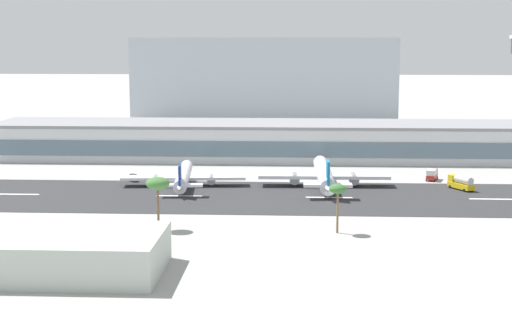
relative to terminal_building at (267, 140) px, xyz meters
name	(u,v)px	position (x,y,z in m)	size (l,w,h in m)	color
ground_plane	(330,201)	(18.75, -72.67, -6.12)	(1400.00, 1400.00, 0.00)	#9E9E99
runway_strip	(329,198)	(18.75, -68.03, -6.08)	(800.00, 43.26, 0.08)	#2D2D30
runway_centreline_dash_2	(17,194)	(-63.19, -68.03, -6.04)	(12.00, 1.20, 0.01)	white
runway_centreline_dash_3	(179,196)	(-20.18, -68.03, -6.04)	(12.00, 1.20, 0.01)	white
runway_centreline_dash_4	(329,197)	(18.64, -68.03, -6.04)	(12.00, 1.20, 0.01)	white
runway_centreline_dash_5	(493,199)	(60.29, -68.03, -6.04)	(12.00, 1.20, 0.01)	white
terminal_building	(267,140)	(0.00, 0.00, 0.00)	(184.79, 30.30, 12.23)	silver
distant_hotel_block	(264,80)	(-5.93, 119.90, 14.27)	(126.61, 28.86, 40.78)	#A8B2BC
airliner_navy_tail_gate_0	(183,177)	(-21.00, -54.55, -3.45)	(34.69, 40.21, 8.40)	white
airliner_blue_tail_gate_1	(324,175)	(17.84, -52.68, -2.95)	(36.36, 47.69, 9.95)	silver
service_box_truck_0	(432,174)	(49.27, -40.80, -4.33)	(4.23, 6.46, 3.25)	#B2231E
service_baggage_tug_1	(133,178)	(-36.40, -47.67, -5.08)	(3.37, 3.42, 2.20)	#23569E
service_fuel_truck_2	(461,182)	(54.66, -55.32, -4.09)	(6.28, 8.73, 3.95)	gold
palm_tree_0	(338,190)	(18.94, -105.65, 3.01)	(3.72, 3.72, 10.48)	brown
palm_tree_1	(158,184)	(-19.31, -104.30, 3.71)	(5.08, 5.08, 11.40)	brown
foreground_hangar	(66,254)	(-29.77, -137.65, -2.58)	(33.63, 21.82, 7.07)	#B2BCB2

